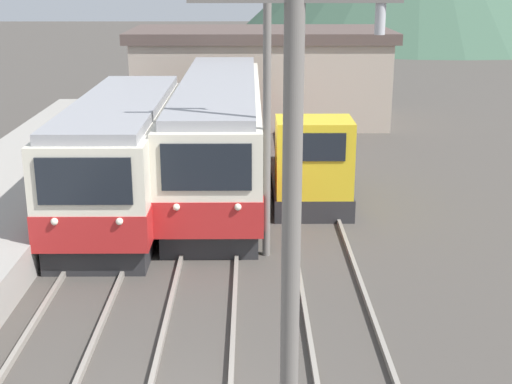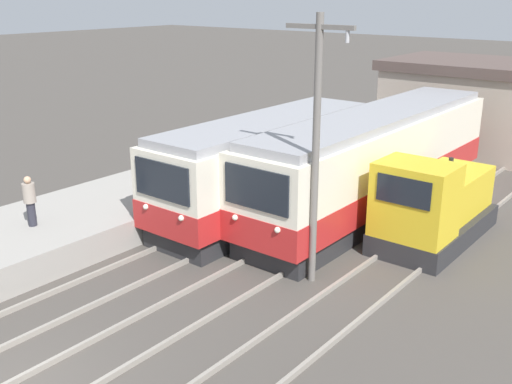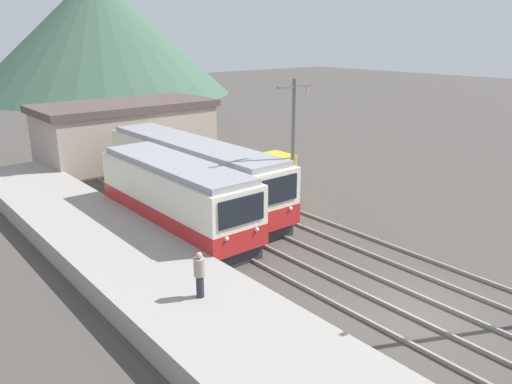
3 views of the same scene
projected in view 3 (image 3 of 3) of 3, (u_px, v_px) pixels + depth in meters
The scene contains 12 objects.
ground_plane at pixel (419, 313), 17.23m from camera, with size 200.00×200.00×0.00m, color #47423D.
platform_left at pixel (287, 377), 13.29m from camera, with size 4.50×54.00×0.93m, color gray.
track_left at pixel (372, 339), 15.63m from camera, with size 1.54×60.00×0.14m.
track_center at pixel (422, 309), 17.33m from camera, with size 1.54×60.00×0.14m.
track_right at pixel (467, 283), 19.15m from camera, with size 1.54×60.00×0.14m.
commuter_train_left at pixel (176, 200), 23.72m from camera, with size 2.84×10.24×3.58m.
commuter_train_center at pixel (192, 176), 27.59m from camera, with size 2.84×14.27×3.69m.
shunting_locomotive at pixel (253, 181), 28.36m from camera, with size 2.40×5.39×3.00m.
catenary_mast_mid at pixel (293, 152), 23.10m from camera, with size 2.00×0.20×7.34m.
person_on_platform at pixel (200, 273), 16.18m from camera, with size 0.38×0.38×1.59m.
station_building at pixel (127, 133), 36.75m from camera, with size 12.60×6.30×4.52m.
mountain_backdrop at pixel (99, 34), 78.78m from camera, with size 40.68×40.68×18.54m.
Camera 3 is at (-14.02, -8.10, 9.17)m, focal length 35.00 mm.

